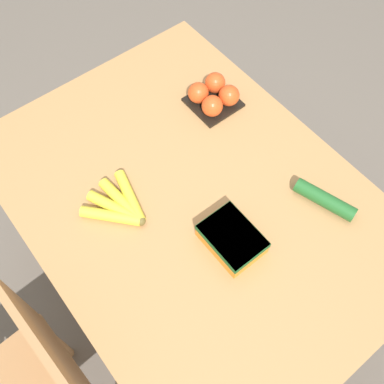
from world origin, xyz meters
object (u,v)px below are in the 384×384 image
(banana_bunch, at_px, (120,206))
(cucumber_near, at_px, (325,200))
(tomato_pack, at_px, (214,95))
(carrot_bag, at_px, (232,238))

(banana_bunch, bearing_deg, cucumber_near, -126.70)
(tomato_pack, distance_m, cucumber_near, 0.51)
(banana_bunch, bearing_deg, carrot_bag, -147.47)
(tomato_pack, height_order, carrot_bag, tomato_pack)
(tomato_pack, bearing_deg, cucumber_near, -179.01)
(banana_bunch, height_order, tomato_pack, tomato_pack)
(tomato_pack, xyz_separation_m, cucumber_near, (-0.50, -0.01, -0.02))
(tomato_pack, relative_size, cucumber_near, 0.81)
(cucumber_near, bearing_deg, carrot_bag, 76.47)
(tomato_pack, height_order, cucumber_near, tomato_pack)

